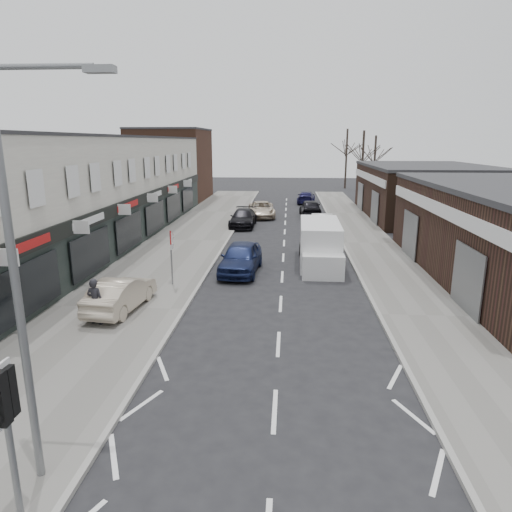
% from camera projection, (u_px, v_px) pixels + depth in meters
% --- Properties ---
extents(ground, '(160.00, 160.00, 0.00)m').
position_uv_depth(ground, '(272.00, 464.00, 9.82)').
color(ground, black).
rests_on(ground, ground).
extents(pavement_left, '(5.50, 64.00, 0.12)m').
position_uv_depth(pavement_left, '(187.00, 241.00, 31.56)').
color(pavement_left, slate).
rests_on(pavement_left, ground).
extents(pavement_right, '(3.50, 64.00, 0.12)m').
position_uv_depth(pavement_right, '(370.00, 244.00, 30.69)').
color(pavement_right, slate).
rests_on(pavement_right, ground).
extents(shop_terrace_left, '(8.00, 41.00, 7.10)m').
position_uv_depth(shop_terrace_left, '(70.00, 193.00, 28.76)').
color(shop_terrace_left, silver).
rests_on(shop_terrace_left, ground).
extents(brick_block_far, '(8.00, 10.00, 8.00)m').
position_uv_depth(brick_block_far, '(172.00, 165.00, 53.31)').
color(brick_block_far, '#4E2F21').
rests_on(brick_block_far, ground).
extents(right_unit_far, '(10.00, 16.00, 4.50)m').
position_uv_depth(right_unit_far, '(424.00, 192.00, 41.29)').
color(right_unit_far, '#332117').
rests_on(right_unit_far, ground).
extents(tree_far_a, '(3.60, 3.60, 8.00)m').
position_uv_depth(tree_far_a, '(360.00, 198.00, 55.62)').
color(tree_far_a, '#382D26').
rests_on(tree_far_a, ground).
extents(tree_far_b, '(3.60, 3.60, 7.50)m').
position_uv_depth(tree_far_b, '(373.00, 193.00, 61.25)').
color(tree_far_b, '#382D26').
rests_on(tree_far_b, ground).
extents(tree_far_c, '(3.60, 3.60, 8.50)m').
position_uv_depth(tree_far_c, '(345.00, 188.00, 67.26)').
color(tree_far_c, '#382D26').
rests_on(tree_far_c, ground).
extents(traffic_light, '(0.28, 0.60, 3.10)m').
position_uv_depth(traffic_light, '(4.00, 409.00, 7.59)').
color(traffic_light, slate).
rests_on(traffic_light, pavement_left).
extents(street_lamp, '(2.23, 0.22, 8.00)m').
position_uv_depth(street_lamp, '(22.00, 262.00, 8.24)').
color(street_lamp, slate).
rests_on(street_lamp, pavement_left).
extents(warning_sign, '(0.12, 0.80, 2.70)m').
position_uv_depth(warning_sign, '(171.00, 242.00, 21.25)').
color(warning_sign, slate).
rests_on(warning_sign, pavement_left).
extents(white_van, '(2.25, 6.14, 2.38)m').
position_uv_depth(white_van, '(320.00, 245.00, 25.45)').
color(white_van, white).
rests_on(white_van, ground).
extents(sedan_on_pavement, '(1.84, 4.19, 1.34)m').
position_uv_depth(sedan_on_pavement, '(121.00, 294.00, 18.34)').
color(sedan_on_pavement, '#BAAB95').
rests_on(sedan_on_pavement, pavement_left).
extents(pedestrian, '(0.69, 0.51, 1.75)m').
position_uv_depth(pedestrian, '(95.00, 301.00, 16.86)').
color(pedestrian, black).
rests_on(pedestrian, pavement_left).
extents(parked_car_left_a, '(2.19, 4.81, 1.60)m').
position_uv_depth(parked_car_left_a, '(241.00, 258.00, 23.98)').
color(parked_car_left_a, '#161F45').
rests_on(parked_car_left_a, ground).
extents(parked_car_left_b, '(2.02, 4.84, 1.40)m').
position_uv_depth(parked_car_left_b, '(243.00, 218.00, 36.95)').
color(parked_car_left_b, black).
rests_on(parked_car_left_b, ground).
extents(parked_car_left_c, '(2.81, 5.26, 1.41)m').
position_uv_depth(parked_car_left_c, '(262.00, 209.00, 41.64)').
color(parked_car_left_c, beige).
rests_on(parked_car_left_c, ground).
extents(parked_car_right_a, '(1.64, 4.46, 1.46)m').
position_uv_depth(parked_car_right_a, '(322.00, 223.00, 34.68)').
color(parked_car_right_a, silver).
rests_on(parked_car_right_a, ground).
extents(parked_car_right_b, '(2.00, 4.66, 1.57)m').
position_uv_depth(parked_car_right_b, '(310.00, 208.00, 42.04)').
color(parked_car_right_b, black).
rests_on(parked_car_right_b, ground).
extents(parked_car_right_c, '(2.25, 4.68, 1.32)m').
position_uv_depth(parked_car_right_c, '(306.00, 197.00, 50.94)').
color(parked_car_right_c, '#131238').
rests_on(parked_car_right_c, ground).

